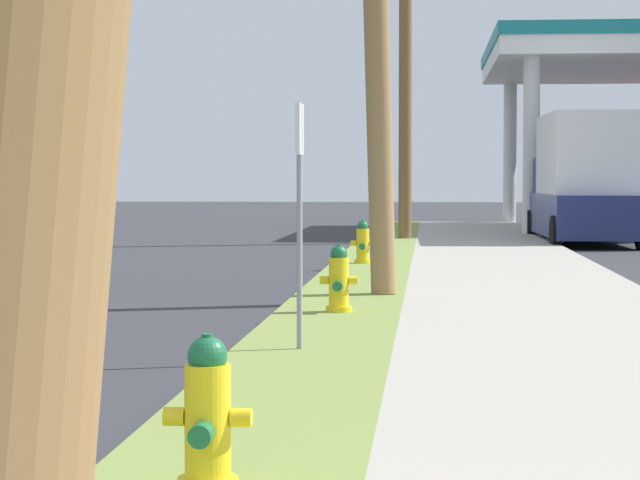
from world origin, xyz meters
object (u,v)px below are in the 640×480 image
at_px(fire_hydrant_third, 363,244).
at_px(utility_pole_background, 405,31).
at_px(street_sign_post, 299,174).
at_px(truck_navy_at_forecourt, 583,182).
at_px(car_silver_by_near_pump, 634,207).
at_px(fire_hydrant_second, 339,282).
at_px(fire_hydrant_nearest, 208,422).

relative_size(fire_hydrant_third, utility_pole_background, 0.08).
height_order(street_sign_post, truck_navy_at_forecourt, truck_navy_at_forecourt).
xyz_separation_m(fire_hydrant_third, car_silver_by_near_pump, (7.24, 16.38, 0.28)).
bearing_deg(truck_navy_at_forecourt, fire_hydrant_second, -105.45).
bearing_deg(fire_hydrant_third, truck_navy_at_forecourt, 62.03).
relative_size(street_sign_post, car_silver_by_near_pump, 0.47).
bearing_deg(car_silver_by_near_pump, utility_pole_background, -132.37).
bearing_deg(street_sign_post, fire_hydrant_second, 87.72).
bearing_deg(utility_pole_background, truck_navy_at_forecourt, 1.30).
bearing_deg(truck_navy_at_forecourt, fire_hydrant_third, -117.97).
bearing_deg(street_sign_post, car_silver_by_near_pump, 75.20).
height_order(utility_pole_background, street_sign_post, utility_pole_background).
distance_m(utility_pole_background, street_sign_post, 20.25).
height_order(fire_hydrant_third, car_silver_by_near_pump, car_silver_by_near_pump).
xyz_separation_m(street_sign_post, truck_navy_at_forecourt, (4.82, 20.03, -0.15)).
xyz_separation_m(utility_pole_background, street_sign_post, (-0.52, -19.93, -3.53)).
bearing_deg(fire_hydrant_third, fire_hydrant_second, -88.87).
xyz_separation_m(fire_hydrant_second, fire_hydrant_third, (-0.15, 7.86, 0.00)).
bearing_deg(truck_navy_at_forecourt, street_sign_post, -103.54).
relative_size(fire_hydrant_third, car_silver_by_near_pump, 0.16).
bearing_deg(fire_hydrant_third, car_silver_by_near_pump, 66.16).
height_order(fire_hydrant_second, car_silver_by_near_pump, car_silver_by_near_pump).
height_order(car_silver_by_near_pump, truck_navy_at_forecourt, truck_navy_at_forecourt).
xyz_separation_m(fire_hydrant_nearest, utility_pole_background, (0.44, 24.84, 4.72)).
height_order(fire_hydrant_nearest, fire_hydrant_third, same).
xyz_separation_m(fire_hydrant_third, utility_pole_background, (0.55, 9.04, 4.72)).
relative_size(fire_hydrant_third, street_sign_post, 0.35).
xyz_separation_m(fire_hydrant_second, street_sign_post, (-0.12, -3.02, 1.19)).
height_order(fire_hydrant_second, truck_navy_at_forecourt, truck_navy_at_forecourt).
xyz_separation_m(fire_hydrant_nearest, street_sign_post, (-0.07, 4.91, 1.19)).
xyz_separation_m(fire_hydrant_third, truck_navy_at_forecourt, (4.86, 9.14, 1.04)).
xyz_separation_m(utility_pole_background, car_silver_by_near_pump, (6.69, 7.33, -4.44)).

